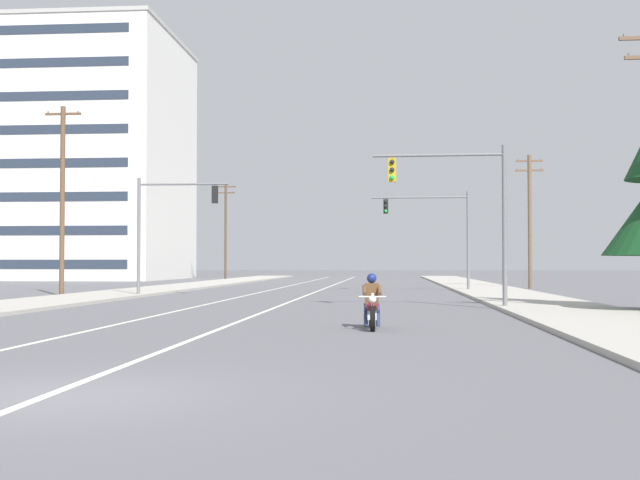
% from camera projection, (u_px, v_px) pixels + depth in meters
% --- Properties ---
extents(ground_plane, '(400.00, 400.00, 0.00)m').
position_uv_depth(ground_plane, '(62.00, 396.00, 10.61)').
color(ground_plane, '#5B5B60').
extents(lane_stripe_center, '(0.16, 100.00, 0.01)m').
position_uv_depth(lane_stripe_center, '(324.00, 289.00, 55.45)').
color(lane_stripe_center, beige).
rests_on(lane_stripe_center, ground).
extents(lane_stripe_left, '(0.16, 100.00, 0.01)m').
position_uv_depth(lane_stripe_left, '(277.00, 289.00, 55.72)').
color(lane_stripe_left, beige).
rests_on(lane_stripe_left, ground).
extents(sidewalk_kerb_right, '(4.40, 110.00, 0.14)m').
position_uv_depth(sidewalk_kerb_right, '(492.00, 291.00, 49.57)').
color(sidewalk_kerb_right, '#ADA89E').
rests_on(sidewalk_kerb_right, ground).
extents(sidewalk_kerb_left, '(4.40, 110.00, 0.14)m').
position_uv_depth(sidewalk_kerb_left, '(155.00, 290.00, 51.34)').
color(sidewalk_kerb_left, '#ADA89E').
rests_on(sidewalk_kerb_left, ground).
extents(motorcycle_with_rider, '(0.70, 2.19, 1.46)m').
position_uv_depth(motorcycle_with_rider, '(372.00, 307.00, 21.51)').
color(motorcycle_with_rider, black).
rests_on(motorcycle_with_rider, ground).
extents(traffic_signal_near_right, '(5.05, 0.37, 6.20)m').
position_uv_depth(traffic_signal_near_right, '(466.00, 201.00, 30.91)').
color(traffic_signal_near_right, slate).
rests_on(traffic_signal_near_right, ground).
extents(traffic_signal_near_left, '(4.81, 0.39, 6.20)m').
position_uv_depth(traffic_signal_near_left, '(165.00, 218.00, 42.50)').
color(traffic_signal_near_left, slate).
rests_on(traffic_signal_near_left, ground).
extents(traffic_signal_mid_right, '(6.08, 0.37, 6.20)m').
position_uv_depth(traffic_signal_mid_right, '(439.00, 224.00, 50.80)').
color(traffic_signal_mid_right, slate).
rests_on(traffic_signal_mid_right, ground).
extents(utility_pole_left_near, '(1.96, 0.26, 10.09)m').
position_uv_depth(utility_pole_left_near, '(62.00, 197.00, 43.35)').
color(utility_pole_left_near, brown).
rests_on(utility_pole_left_near, ground).
extents(utility_pole_right_far, '(1.90, 0.26, 9.18)m').
position_uv_depth(utility_pole_right_far, '(530.00, 217.00, 56.04)').
color(utility_pole_right_far, brown).
rests_on(utility_pole_right_far, ground).
extents(utility_pole_left_far, '(2.20, 0.26, 10.43)m').
position_uv_depth(utility_pole_left_far, '(226.00, 228.00, 88.26)').
color(utility_pole_left_far, '#4C3828').
rests_on(utility_pole_left_far, ground).
extents(apartment_building_far_left_block, '(22.72, 21.01, 26.82)m').
position_uv_depth(apartment_building_far_left_block, '(75.00, 158.00, 90.35)').
color(apartment_building_far_left_block, silver).
rests_on(apartment_building_far_left_block, ground).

